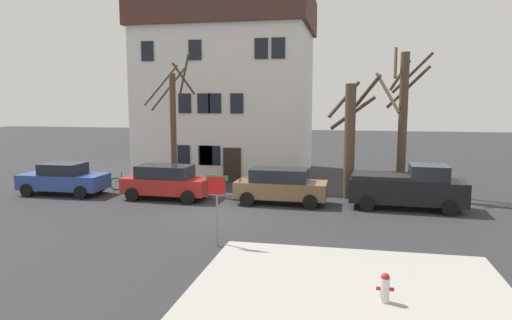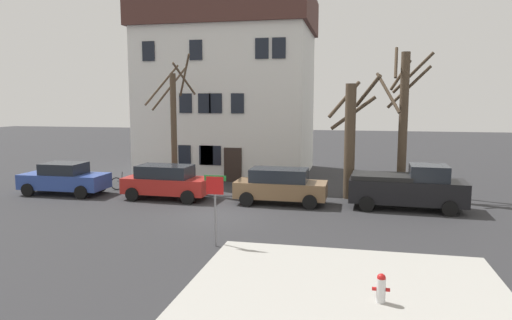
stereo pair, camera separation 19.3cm
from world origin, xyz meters
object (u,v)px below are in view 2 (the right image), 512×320
object	(u,v)px
car_brown_wagon	(280,186)
fire_hydrant	(381,288)
tree_bare_far	(403,118)
car_red_wagon	(166,181)
car_blue_sedan	(64,178)
bicycle_leaning	(126,184)
tree_bare_mid	(350,136)
pickup_truck_black	(408,188)
tree_bare_near	(174,124)
building_main	(229,84)
street_sign_pole	(215,197)

from	to	relation	value
car_brown_wagon	fire_hydrant	bearing A→B (deg)	-68.68
tree_bare_far	car_red_wagon	world-z (taller)	tree_bare_far
car_blue_sedan	car_red_wagon	world-z (taller)	car_red_wagon
bicycle_leaning	car_brown_wagon	bearing A→B (deg)	-10.15
fire_hydrant	tree_bare_far	bearing A→B (deg)	83.00
tree_bare_mid	car_blue_sedan	xyz separation A→B (m)	(-14.85, -2.23, -2.33)
pickup_truck_black	fire_hydrant	size ratio (longest dim) A/B	7.23
tree_bare_near	bicycle_leaning	size ratio (longest dim) A/B	4.29
car_red_wagon	fire_hydrant	world-z (taller)	car_red_wagon
building_main	tree_bare_near	xyz separation A→B (m)	(-1.12, -7.38, -2.42)
building_main	street_sign_pole	xyz separation A→B (m)	(3.99, -16.41, -4.36)
building_main	bicycle_leaning	bearing A→B (deg)	-116.25
pickup_truck_black	fire_hydrant	xyz separation A→B (m)	(-1.74, -10.79, -0.51)
building_main	tree_bare_near	size ratio (longest dim) A/B	1.61
building_main	tree_bare_far	distance (m)	12.78
tree_bare_near	car_red_wagon	size ratio (longest dim) A/B	1.70
building_main	car_red_wagon	distance (m)	10.90
building_main	street_sign_pole	distance (m)	17.44
car_blue_sedan	fire_hydrant	xyz separation A→B (m)	(15.76, -10.52, -0.35)
car_red_wagon	pickup_truck_black	world-z (taller)	pickup_truck_black
car_blue_sedan	bicycle_leaning	world-z (taller)	car_blue_sedan
tree_bare_near	pickup_truck_black	xyz separation A→B (m)	(12.13, -1.91, -2.68)
car_blue_sedan	car_red_wagon	size ratio (longest dim) A/B	1.03
fire_hydrant	car_blue_sedan	bearing A→B (deg)	146.28
building_main	bicycle_leaning	size ratio (longest dim) A/B	6.91
tree_bare_far	bicycle_leaning	xyz separation A→B (m)	(-14.83, -1.59, -3.73)
car_blue_sedan	car_red_wagon	xyz separation A→B (m)	(5.79, 0.00, 0.05)
bicycle_leaning	pickup_truck_black	bearing A→B (deg)	-5.57
tree_bare_far	tree_bare_mid	bearing A→B (deg)	-157.57
street_sign_pole	tree_bare_far	bearing A→B (deg)	55.54
tree_bare_far	fire_hydrant	world-z (taller)	tree_bare_far
tree_bare_near	tree_bare_mid	distance (m)	9.49
building_main	pickup_truck_black	bearing A→B (deg)	-40.14
street_sign_pole	car_blue_sedan	bearing A→B (deg)	146.82
fire_hydrant	bicycle_leaning	size ratio (longest dim) A/B	0.42
building_main	tree_bare_mid	distance (m)	11.49
tree_bare_mid	car_red_wagon	bearing A→B (deg)	-166.19
car_blue_sedan	street_sign_pole	size ratio (longest dim) A/B	1.84
car_brown_wagon	bicycle_leaning	size ratio (longest dim) A/B	2.53
car_red_wagon	street_sign_pole	bearing A→B (deg)	-55.64
street_sign_pole	bicycle_leaning	world-z (taller)	street_sign_pole
fire_hydrant	street_sign_pole	bearing A→B (deg)	145.23
tree_bare_far	tree_bare_near	bearing A→B (deg)	-174.66
car_red_wagon	pickup_truck_black	size ratio (longest dim) A/B	0.84
tree_bare_mid	car_brown_wagon	size ratio (longest dim) A/B	1.42
car_brown_wagon	bicycle_leaning	distance (m)	9.14
car_red_wagon	bicycle_leaning	xyz separation A→B (m)	(-3.16, 1.71, -0.53)
car_blue_sedan	fire_hydrant	size ratio (longest dim) A/B	6.27
tree_bare_mid	bicycle_leaning	bearing A→B (deg)	-177.61
tree_bare_mid	building_main	bearing A→B (deg)	138.77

